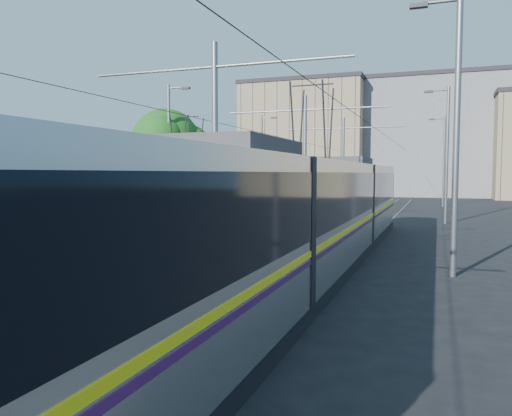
% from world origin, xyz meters
% --- Properties ---
extents(ground, '(160.00, 160.00, 0.00)m').
position_xyz_m(ground, '(0.00, 0.00, 0.00)').
color(ground, black).
rests_on(ground, ground).
extents(platform, '(4.00, 50.00, 0.30)m').
position_xyz_m(platform, '(0.00, 17.00, 0.15)').
color(platform, gray).
rests_on(platform, ground).
extents(tactile_strip_left, '(0.70, 50.00, 0.01)m').
position_xyz_m(tactile_strip_left, '(-1.45, 17.00, 0.30)').
color(tactile_strip_left, gray).
rests_on(tactile_strip_left, platform).
extents(tactile_strip_right, '(0.70, 50.00, 0.01)m').
position_xyz_m(tactile_strip_right, '(1.45, 17.00, 0.30)').
color(tactile_strip_right, gray).
rests_on(tactile_strip_right, platform).
extents(rails, '(8.71, 70.00, 0.03)m').
position_xyz_m(rails, '(0.00, 17.00, 0.02)').
color(rails, gray).
rests_on(rails, ground).
extents(tram_left, '(2.43, 29.86, 5.50)m').
position_xyz_m(tram_left, '(-3.60, 12.83, 1.71)').
color(tram_left, black).
rests_on(tram_left, ground).
extents(tram_right, '(2.43, 28.88, 5.50)m').
position_xyz_m(tram_right, '(3.60, 6.85, 1.86)').
color(tram_right, black).
rests_on(tram_right, ground).
extents(catenary, '(9.20, 70.00, 7.00)m').
position_xyz_m(catenary, '(0.00, 14.15, 4.52)').
color(catenary, slate).
rests_on(catenary, platform).
extents(street_lamps, '(15.18, 38.22, 8.00)m').
position_xyz_m(street_lamps, '(-0.00, 21.00, 4.18)').
color(street_lamps, slate).
rests_on(street_lamps, ground).
extents(shelter, '(0.90, 1.20, 2.36)m').
position_xyz_m(shelter, '(1.17, 11.34, 1.54)').
color(shelter, black).
rests_on(shelter, platform).
extents(tree, '(4.74, 4.39, 6.89)m').
position_xyz_m(tree, '(-8.36, 19.81, 4.66)').
color(tree, '#382314').
rests_on(tree, ground).
extents(building_left, '(16.32, 12.24, 15.17)m').
position_xyz_m(building_left, '(-10.00, 60.00, 7.59)').
color(building_left, gray).
rests_on(building_left, ground).
extents(building_centre, '(18.36, 14.28, 15.34)m').
position_xyz_m(building_centre, '(6.00, 64.00, 7.68)').
color(building_centre, gray).
rests_on(building_centre, ground).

